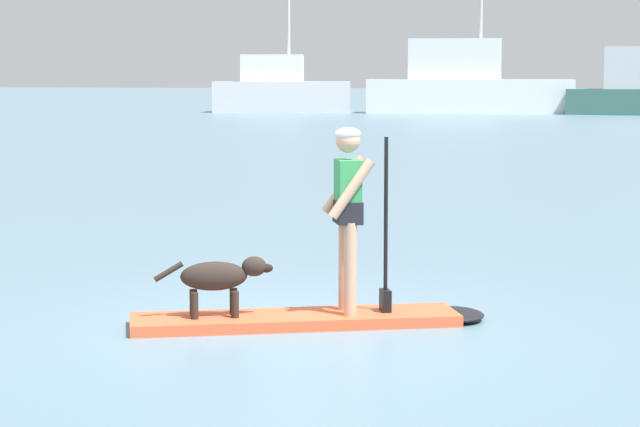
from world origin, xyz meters
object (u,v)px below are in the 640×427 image
Objects in this scene: paddleboard at (320,319)px; person_paddler at (350,206)px; dog at (220,277)px; moored_boat_far_port at (465,85)px; moored_boat_center at (280,90)px.

paddleboard is 1.06m from person_paddler.
moored_boat_far_port is at bearing 94.15° from dog.
dog is at bearing -85.85° from moored_boat_far_port.
moored_boat_center reaches higher than dog.
moored_boat_center is at bearing 105.51° from person_paddler.
dog is 61.87m from moored_boat_far_port.
paddleboard is 3.21× the size of dog.
dog is at bearing -157.85° from paddleboard.
moored_boat_far_port reaches higher than person_paddler.
person_paddler is (0.25, 0.10, 1.02)m from paddleboard.
person_paddler is 0.14× the size of moored_boat_far_port.
paddleboard is 62.84m from moored_boat_center.
moored_boat_center is (-15.71, 60.95, 0.92)m from dog.
moored_boat_center reaches higher than person_paddler.
moored_boat_center is at bearing -176.18° from moored_boat_far_port.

